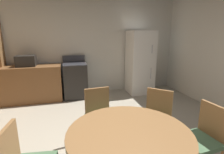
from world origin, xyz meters
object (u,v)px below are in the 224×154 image
object	(u,v)px
oven_range	(75,80)
dining_table	(129,146)
refrigerator	(140,63)
chair_east	(204,136)
microwave	(26,61)
chair_north	(99,114)
chair_northeast	(156,116)

from	to	relation	value
oven_range	dining_table	bearing A→B (deg)	-83.86
refrigerator	oven_range	bearing A→B (deg)	178.32
dining_table	chair_east	size ratio (longest dim) A/B	1.36
chair_east	refrigerator	bearing A→B (deg)	-104.58
dining_table	microwave	bearing A→B (deg)	115.15
chair_north	chair_northeast	bearing A→B (deg)	64.53
microwave	refrigerator	bearing A→B (deg)	-0.96
chair_north	chair_east	bearing A→B (deg)	44.40
oven_range	refrigerator	bearing A→B (deg)	-1.68
microwave	chair_east	world-z (taller)	microwave
chair_north	chair_northeast	distance (m)	0.84
oven_range	chair_east	xyz separation A→B (m)	(1.31, -3.09, 0.03)
refrigerator	chair_north	xyz separation A→B (m)	(-1.59, -2.15, -0.38)
microwave	oven_range	bearing A→B (deg)	0.18
oven_range	dining_table	size ratio (longest dim) A/B	0.93
microwave	chair_east	xyz separation A→B (m)	(2.46, -3.09, -0.53)
oven_range	chair_north	xyz separation A→B (m)	(0.24, -2.21, 0.03)
chair_east	chair_northeast	size ratio (longest dim) A/B	1.00
chair_northeast	dining_table	bearing A→B (deg)	0.00
refrigerator	chair_north	size ratio (longest dim) A/B	2.02
chair_north	chair_east	world-z (taller)	same
chair_north	microwave	bearing A→B (deg)	-154.04
oven_range	dining_table	distance (m)	3.20
refrigerator	chair_northeast	size ratio (longest dim) A/B	2.02
microwave	dining_table	size ratio (longest dim) A/B	0.37
microwave	dining_table	xyz separation A→B (m)	(1.49, -3.17, -0.43)
chair_east	chair_northeast	bearing A→B (deg)	-69.87
oven_range	microwave	world-z (taller)	microwave
refrigerator	chair_north	world-z (taller)	refrigerator
microwave	chair_east	distance (m)	3.99
microwave	chair_north	bearing A→B (deg)	-57.86
oven_range	refrigerator	world-z (taller)	refrigerator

